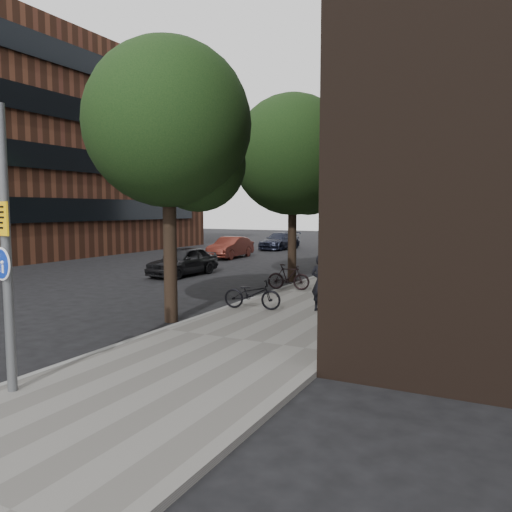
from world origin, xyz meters
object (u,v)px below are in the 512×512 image
Objects in this scene: signpost at (6,249)px; parked_bike_facade_near at (354,284)px; parked_car_near at (183,261)px; pedestrian at (321,283)px.

signpost reaches higher than parked_bike_facade_near.
parked_bike_facade_near is 9.31m from parked_car_near.
parked_bike_facade_near is at bearing -14.43° from parked_car_near.
pedestrian is 0.42× the size of parked_car_near.
pedestrian is 10.14m from parked_car_near.
signpost is at bearing 81.42° from pedestrian.
signpost is 2.77× the size of pedestrian.
signpost is 15.14m from parked_car_near.
signpost is at bearing -62.02° from parked_car_near.
pedestrian is at bearing -167.63° from parked_bike_facade_near.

